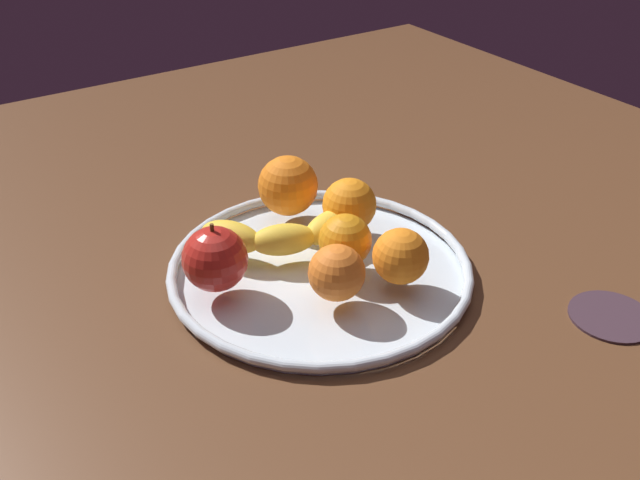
% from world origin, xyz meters
% --- Properties ---
extents(ground_plane, '(1.53, 1.53, 0.04)m').
position_xyz_m(ground_plane, '(0.00, 0.00, -0.02)').
color(ground_plane, brown).
extents(fruit_bowl, '(0.36, 0.36, 0.02)m').
position_xyz_m(fruit_bowl, '(0.00, 0.00, 0.01)').
color(fruit_bowl, silver).
rests_on(fruit_bowl, ground_plane).
extents(banana, '(0.20, 0.11, 0.04)m').
position_xyz_m(banana, '(-0.02, 0.05, 0.04)').
color(banana, yellow).
rests_on(banana, fruit_bowl).
extents(apple, '(0.07, 0.07, 0.08)m').
position_xyz_m(apple, '(-0.12, 0.02, 0.05)').
color(apple, red).
rests_on(apple, fruit_bowl).
extents(orange_front_left, '(0.06, 0.06, 0.06)m').
position_xyz_m(orange_front_left, '(0.05, -0.08, 0.05)').
color(orange_front_left, orange).
rests_on(orange_front_left, fruit_bowl).
extents(orange_center, '(0.07, 0.07, 0.07)m').
position_xyz_m(orange_center, '(0.07, 0.04, 0.05)').
color(orange_center, orange).
rests_on(orange_center, fruit_bowl).
extents(orange_front_right, '(0.06, 0.06, 0.06)m').
position_xyz_m(orange_front_right, '(-0.02, -0.07, 0.05)').
color(orange_front_right, orange).
rests_on(orange_front_right, fruit_bowl).
extents(orange_back_right, '(0.06, 0.06, 0.06)m').
position_xyz_m(orange_back_right, '(0.02, -0.02, 0.05)').
color(orange_back_right, orange).
rests_on(orange_back_right, fruit_bowl).
extents(orange_back_left, '(0.08, 0.08, 0.08)m').
position_xyz_m(orange_back_left, '(0.03, 0.12, 0.06)').
color(orange_back_left, orange).
rests_on(orange_back_left, fruit_bowl).
extents(ambient_coaster, '(0.09, 0.09, 0.01)m').
position_xyz_m(ambient_coaster, '(0.22, -0.24, 0.00)').
color(ambient_coaster, '#3B2832').
rests_on(ambient_coaster, ground_plane).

